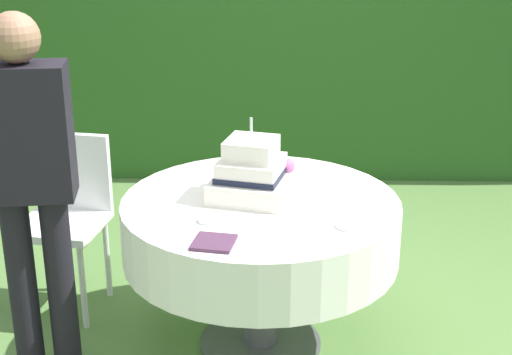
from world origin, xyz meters
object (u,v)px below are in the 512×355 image
serving_plate_far (210,220)px  cake_table (261,230)px  wedding_cake (252,174)px  standing_person (30,179)px  napkin_stack (214,242)px  serving_plate_near (352,225)px  garden_chair (67,206)px

serving_plate_far → cake_table: bearing=47.8°
wedding_cake → standing_person: (-0.89, -0.29, 0.08)m
cake_table → napkin_stack: size_ratio=7.90×
standing_person → wedding_cake: bearing=18.2°
serving_plate_far → standing_person: bearing=-178.6°
serving_plate_far → standing_person: 0.75m
cake_table → standing_person: bearing=-165.1°
wedding_cake → serving_plate_far: (-0.17, -0.27, -0.10)m
napkin_stack → standing_person: standing_person is taller
serving_plate_near → napkin_stack: bearing=-162.1°
serving_plate_near → serving_plate_far: (-0.58, 0.04, 0.00)m
garden_chair → wedding_cake: bearing=-20.5°
wedding_cake → serving_plate_near: size_ratio=2.99×
garden_chair → serving_plate_far: bearing=-39.0°
wedding_cake → standing_person: standing_person is taller
cake_table → garden_chair: garden_chair is taller
cake_table → serving_plate_far: 0.34m
napkin_stack → garden_chair: (-0.81, 0.85, -0.21)m
cake_table → standing_person: (-0.93, -0.25, 0.33)m
cake_table → standing_person: standing_person is taller
wedding_cake → serving_plate_far: wedding_cake is taller
cake_table → serving_plate_far: (-0.21, -0.23, 0.15)m
serving_plate_near → wedding_cake: bearing=142.7°
serving_plate_far → standing_person: standing_person is taller
standing_person → garden_chair: bearing=94.4°
serving_plate_far → garden_chair: garden_chair is taller
standing_person → napkin_stack: bearing=-14.9°
serving_plate_near → serving_plate_far: bearing=175.9°
napkin_stack → cake_table: bearing=68.8°
cake_table → standing_person: 1.02m
serving_plate_far → garden_chair: (-0.77, 0.63, -0.21)m
garden_chair → standing_person: standing_person is taller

